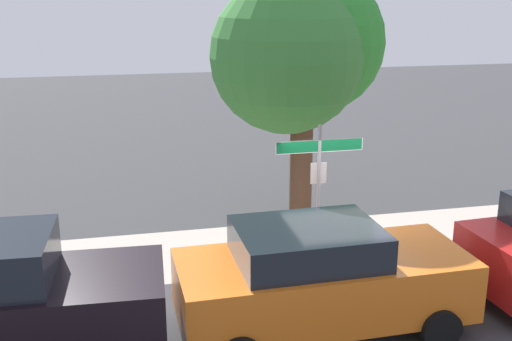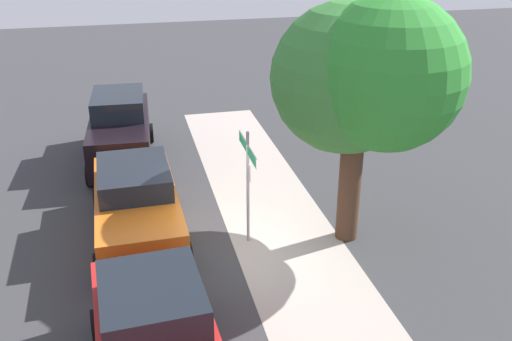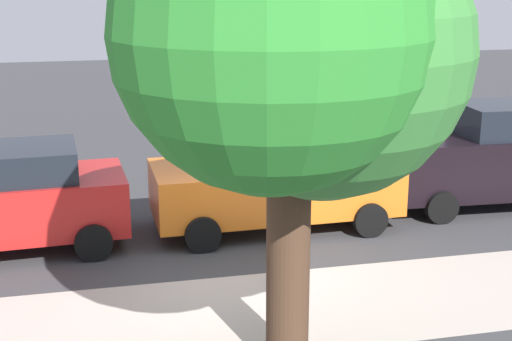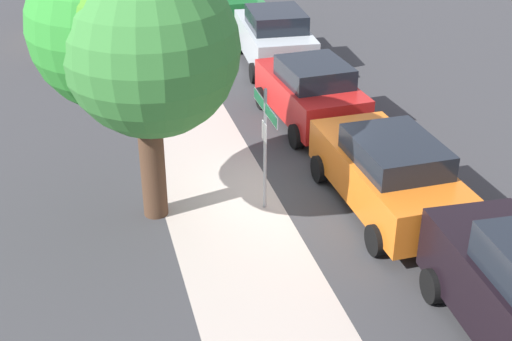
{
  "view_description": "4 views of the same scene",
  "coord_description": "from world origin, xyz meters",
  "px_view_note": "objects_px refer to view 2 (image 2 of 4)",
  "views": [
    {
      "loc": [
        -4.18,
        -10.58,
        5.28
      ],
      "look_at": [
        -1.62,
        0.86,
        1.84
      ],
      "focal_mm": 43.61,
      "sensor_mm": 36.0,
      "label": 1
    },
    {
      "loc": [
        11.08,
        -2.15,
        7.29
      ],
      "look_at": [
        -0.46,
        0.59,
        1.84
      ],
      "focal_mm": 40.22,
      "sensor_mm": 36.0,
      "label": 2
    },
    {
      "loc": [
        2.05,
        10.54,
        4.74
      ],
      "look_at": [
        -0.28,
        0.31,
        1.83
      ],
      "focal_mm": 50.78,
      "sensor_mm": 36.0,
      "label": 3
    },
    {
      "loc": [
        -13.23,
        4.05,
        8.02
      ],
      "look_at": [
        -1.43,
        0.86,
        1.47
      ],
      "focal_mm": 48.98,
      "sensor_mm": 36.0,
      "label": 4
    }
  ],
  "objects_px": {
    "shade_tree": "(365,74)",
    "car_black": "(120,129)",
    "car_red": "(156,337)",
    "street_sign": "(248,167)",
    "car_orange": "(137,204)"
  },
  "relations": [
    {
      "from": "car_black",
      "to": "car_red",
      "type": "relative_size",
      "value": 1.14
    },
    {
      "from": "car_black",
      "to": "car_red",
      "type": "height_order",
      "value": "car_black"
    },
    {
      "from": "shade_tree",
      "to": "car_orange",
      "type": "bearing_deg",
      "value": -101.56
    },
    {
      "from": "shade_tree",
      "to": "car_orange",
      "type": "relative_size",
      "value": 1.25
    },
    {
      "from": "street_sign",
      "to": "shade_tree",
      "type": "height_order",
      "value": "shade_tree"
    },
    {
      "from": "car_black",
      "to": "car_orange",
      "type": "height_order",
      "value": "car_black"
    },
    {
      "from": "street_sign",
      "to": "car_black",
      "type": "height_order",
      "value": "street_sign"
    },
    {
      "from": "street_sign",
      "to": "car_red",
      "type": "distance_m",
      "value": 4.82
    },
    {
      "from": "street_sign",
      "to": "car_red",
      "type": "bearing_deg",
      "value": -31.21
    },
    {
      "from": "street_sign",
      "to": "car_black",
      "type": "relative_size",
      "value": 0.6
    },
    {
      "from": "shade_tree",
      "to": "car_black",
      "type": "relative_size",
      "value": 1.24
    },
    {
      "from": "car_red",
      "to": "street_sign",
      "type": "bearing_deg",
      "value": 145.54
    },
    {
      "from": "car_orange",
      "to": "car_red",
      "type": "bearing_deg",
      "value": -0.07
    },
    {
      "from": "car_black",
      "to": "car_red",
      "type": "xyz_separation_m",
      "value": [
        9.61,
        0.36,
        -0.13
      ]
    },
    {
      "from": "shade_tree",
      "to": "car_orange",
      "type": "xyz_separation_m",
      "value": [
        -1.04,
        -5.11,
        -3.09
      ]
    }
  ]
}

